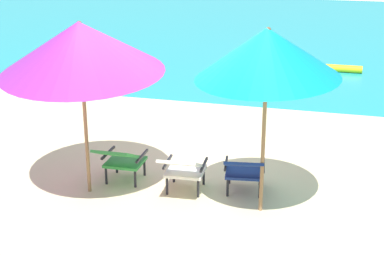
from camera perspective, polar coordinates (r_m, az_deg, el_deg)
name	(u,v)px	position (r m, az deg, el deg)	size (l,w,h in m)	color
ground_plane	(239,104)	(12.17, 4.58, 2.31)	(40.00, 40.00, 0.00)	beige
ocean_band	(287,31)	(20.76, 9.27, 9.33)	(40.00, 18.00, 0.01)	teal
swim_buoy	(329,68)	(15.21, 13.24, 5.74)	(0.18, 0.18, 1.60)	yellow
lounge_chair_left	(121,159)	(8.37, -6.96, -2.97)	(0.56, 0.89, 0.68)	#338E3D
lounge_chair_center	(183,168)	(8.01, -0.89, -3.90)	(0.59, 0.91, 0.68)	silver
lounge_chair_right	(244,169)	(8.01, 5.12, -3.99)	(0.66, 0.94, 0.68)	navy
beach_umbrella_left	(81,47)	(7.75, -10.80, 7.73)	(2.33, 2.37, 2.48)	olive
beach_umbrella_right	(267,53)	(7.11, 7.33, 7.23)	(2.53, 2.53, 2.46)	olive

